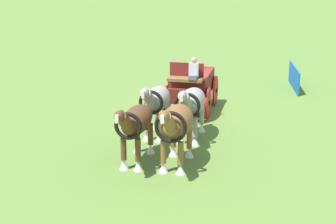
% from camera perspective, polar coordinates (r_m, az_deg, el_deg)
% --- Properties ---
extents(ground_plane, '(220.00, 220.00, 0.00)m').
position_cam_1_polar(ground_plane, '(22.30, 2.65, 0.25)').
color(ground_plane, olive).
extents(show_wagon, '(5.63, 2.09, 2.62)m').
position_cam_1_polar(show_wagon, '(21.84, 2.63, 3.06)').
color(show_wagon, maroon).
rests_on(show_wagon, ground).
extents(draft_horse_rear_near, '(3.13, 1.08, 2.20)m').
position_cam_1_polar(draft_horse_rear_near, '(18.38, 2.62, 0.92)').
color(draft_horse_rear_near, '#9E998E').
rests_on(draft_horse_rear_near, ground).
extents(draft_horse_rear_off, '(3.01, 1.03, 2.20)m').
position_cam_1_polar(draft_horse_rear_off, '(18.64, -1.32, 1.16)').
color(draft_horse_rear_off, '#9E998E').
rests_on(draft_horse_rear_off, ground).
extents(draft_horse_lead_near, '(3.07, 1.15, 2.28)m').
position_cam_1_polar(draft_horse_lead_near, '(15.93, 0.90, -1.35)').
color(draft_horse_lead_near, brown).
rests_on(draft_horse_lead_near, ground).
extents(draft_horse_lead_off, '(3.19, 1.03, 2.22)m').
position_cam_1_polar(draft_horse_lead_off, '(16.24, -3.60, -1.24)').
color(draft_horse_lead_off, brown).
rests_on(draft_horse_lead_off, ground).
extents(sponsor_banner, '(3.13, 0.78, 1.10)m').
position_cam_1_polar(sponsor_banner, '(26.55, 13.83, 3.74)').
color(sponsor_banner, '#1959B2').
rests_on(sponsor_banner, ground).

